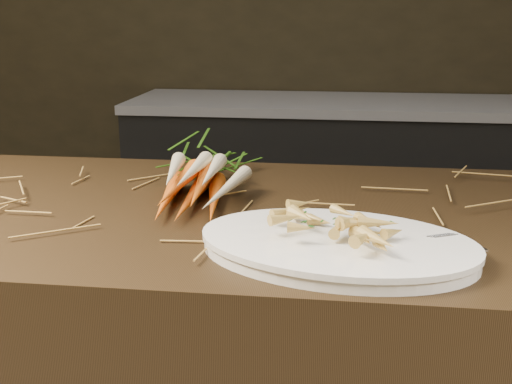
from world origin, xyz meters
TOP-DOWN VIEW (x-y plane):
  - back_counter at (0.30, 2.18)m, footprint 1.82×0.62m
  - straw_bedding at (0.00, 0.30)m, footprint 1.40×0.60m
  - root_veg_bunch at (0.09, 0.42)m, footprint 0.19×0.47m
  - serving_platter at (0.35, 0.10)m, footprint 0.43×0.33m
  - roasted_veg_heap at (0.35, 0.10)m, footprint 0.21×0.17m
  - serving_fork at (0.48, 0.06)m, footprint 0.14×0.08m

SIDE VIEW (x-z plane):
  - back_counter at x=0.30m, z-range 0.00..0.84m
  - straw_bedding at x=0.00m, z-range 0.90..0.92m
  - serving_platter at x=0.35m, z-range 0.90..0.92m
  - serving_fork at x=0.48m, z-range 0.92..0.92m
  - root_veg_bunch at x=0.09m, z-range 0.90..0.99m
  - roasted_veg_heap at x=0.35m, z-range 0.92..0.96m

